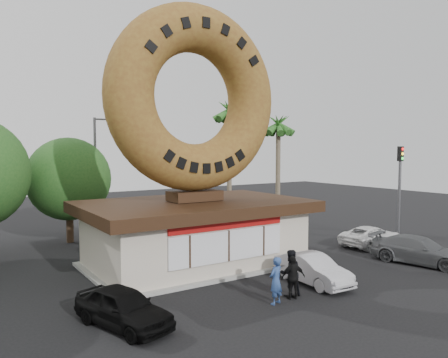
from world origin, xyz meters
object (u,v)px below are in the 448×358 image
traffic_signal (400,181)px  person_center (290,273)px  car_black (123,307)px  car_white (371,236)px  giant_donut (194,99)px  donut_shop (195,230)px  street_lamp (98,170)px  person_right (293,277)px  person_left (276,281)px  car_grey (419,250)px  car_silver (313,269)px

traffic_signal → person_center: size_ratio=3.23×
traffic_signal → person_center: (-13.14, -4.24, -2.93)m
car_black → car_white: car_black is taller
giant_donut → person_center: size_ratio=4.91×
donut_shop → car_white: size_ratio=2.59×
street_lamp → person_right: 17.17m
person_left → car_grey: size_ratio=0.38×
car_silver → car_grey: (6.98, -0.59, 0.06)m
car_black → giant_donut: bearing=25.3°
traffic_signal → car_black: bearing=-170.0°
car_black → car_grey: car_grey is taller
traffic_signal → car_black: (-19.85, -3.50, -3.20)m
giant_donut → car_silver: bearing=-63.5°
giant_donut → person_center: giant_donut is taller
person_right → car_black: person_right is taller
car_black → person_right: bearing=-27.3°
person_right → car_white: size_ratio=0.40×
donut_shop → person_left: bearing=-91.9°
car_grey → car_white: bearing=56.3°
street_lamp → car_grey: bearing=-54.3°
car_silver → car_white: bearing=25.2°
traffic_signal → car_silver: size_ratio=1.56×
person_center → donut_shop: bearing=-72.5°
donut_shop → giant_donut: size_ratio=1.21×
person_right → car_white: person_right is taller
giant_donut → car_silver: giant_donut is taller
person_right → car_white: (10.43, 4.45, -0.26)m
giant_donut → traffic_signal: size_ratio=1.52×
car_white → street_lamp: bearing=44.0°
person_right → car_black: size_ratio=0.44×
person_left → car_silver: size_ratio=0.47×
person_center → car_black: (-6.71, 0.74, -0.28)m
car_grey → car_white: (1.37, 4.05, -0.10)m
traffic_signal → person_left: (-14.22, -4.64, -2.96)m
street_lamp → car_white: 18.20m
donut_shop → person_center: donut_shop is taller
traffic_signal → car_white: (-2.86, -0.13, -3.27)m
person_left → giant_donut: bearing=-108.9°
donut_shop → giant_donut: (0.00, 0.02, 6.65)m
giant_donut → car_black: 11.17m
car_grey → car_white: car_grey is taller
donut_shop → car_silver: 6.33m
street_lamp → car_grey: (11.63, -16.18, -3.78)m
person_center → car_white: bearing=-148.6°
traffic_signal → donut_shop: bearing=171.9°
person_right → car_grey: 9.07m
street_lamp → traffic_signal: street_lamp is taller
person_left → street_lamp: bearing=-101.4°
person_center → car_black: 6.76m
car_white → person_center: bearing=108.8°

